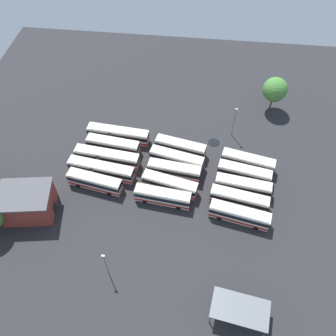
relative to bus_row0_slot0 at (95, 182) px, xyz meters
The scene contains 23 objects.
ground_plane 16.67m from the bus_row0_slot0, 16.57° to the left, with size 109.25×109.25×0.00m, color #28282B.
bus_row0_slot0 is the anchor object (origin of this frame).
bus_row0_slot1 3.41m from the bus_row0_slot0, 81.33° to the left, with size 14.52×4.40×3.51m.
bus_row0_slot2 6.98m from the bus_row0_slot0, 81.61° to the left, with size 14.50×3.97×3.51m.
bus_row0_slot3 10.60m from the bus_row0_slot0, 81.08° to the left, with size 12.20×3.87×3.51m.
bus_row0_slot4 14.15m from the bus_row0_slot0, 81.64° to the left, with size 14.47×3.67×3.51m.
bus_row1_slot0 14.68m from the bus_row0_slot0, ahead, with size 11.56×3.66×3.51m.
bus_row1_slot1 15.68m from the bus_row0_slot0, ahead, with size 11.82×4.90×3.51m.
bus_row1_slot2 16.89m from the bus_row0_slot0, 16.76° to the left, with size 11.47×3.72×3.51m.
bus_row1_slot3 18.24m from the bus_row0_slot0, 26.22° to the left, with size 12.14×4.94×3.51m.
bus_row1_slot4 20.48m from the bus_row0_slot0, 34.50° to the left, with size 11.67×4.73×3.51m.
bus_row2_slot0 30.27m from the bus_row0_slot0, ahead, with size 12.03×4.70×3.51m.
bus_row2_slot1 29.93m from the bus_row0_slot0, ahead, with size 11.91×4.45×3.51m.
bus_row2_slot2 30.78m from the bus_row0_slot0, ahead, with size 11.66×3.99×3.51m.
bus_row2_slot3 31.58m from the bus_row0_slot0, 10.69° to the left, with size 11.53×4.51×3.51m.
bus_row2_slot4 33.14m from the bus_row0_slot0, 15.93° to the left, with size 11.71×4.85×3.51m.
depot_building 13.63m from the bus_row0_slot0, 147.46° to the right, with size 11.17×9.30×6.07m.
maintenance_shelter 37.54m from the bus_row0_slot0, 37.79° to the right, with size 9.93×6.43×3.49m.
lamp_post_by_building 19.61m from the bus_row0_slot0, 69.69° to the right, with size 0.56×0.28×7.30m.
lamp_post_near_entrance 34.11m from the bus_row0_slot0, 33.01° to the left, with size 0.56×0.28×8.40m.
tree_northeast 48.15m from the bus_row0_slot0, 37.36° to the left, with size 5.96×5.96×9.08m.
puddle_back_corner 29.05m from the bus_row0_slot0, 32.47° to the left, with size 2.82×2.82×0.01m, color black.
puddle_centre_drain 31.34m from the bus_row0_slot0, 21.94° to the left, with size 3.29×3.29×0.01m, color black.
Camera 1 is at (4.30, -46.34, 61.69)m, focal length 37.97 mm.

